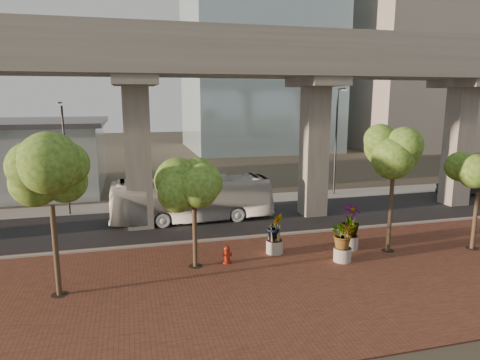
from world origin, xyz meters
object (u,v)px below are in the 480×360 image
object	(u,v)px
fire_hydrant	(227,254)
transit_bus	(192,199)
parked_car	(462,187)
planter_front	(343,236)

from	to	relation	value
fire_hydrant	transit_bus	bearing A→B (deg)	93.92
transit_bus	fire_hydrant	distance (m)	8.10
parked_car	fire_hydrant	distance (m)	24.83
transit_bus	parked_car	bearing A→B (deg)	-86.47
parked_car	planter_front	distance (m)	20.33
planter_front	fire_hydrant	bearing A→B (deg)	167.73
transit_bus	planter_front	world-z (taller)	transit_bus
planter_front	parked_car	bearing A→B (deg)	32.81
transit_bus	planter_front	xyz separation A→B (m)	(6.31, -9.27, -0.12)
parked_car	fire_hydrant	size ratio (longest dim) A/B	4.78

